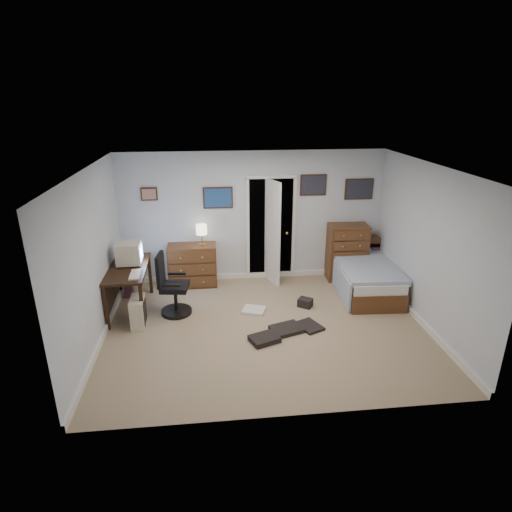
{
  "coord_description": "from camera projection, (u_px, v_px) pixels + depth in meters",
  "views": [
    {
      "loc": [
        -0.81,
        -5.86,
        3.45
      ],
      "look_at": [
        -0.12,
        0.3,
        1.1
      ],
      "focal_mm": 30.0,
      "sensor_mm": 36.0,
      "label": 1
    }
  ],
  "objects": [
    {
      "name": "floor",
      "position": [
        266.0,
        328.0,
        6.76
      ],
      "size": [
        5.0,
        4.0,
        0.02
      ],
      "primitive_type": "cube",
      "color": "tan",
      "rests_on": "ground"
    },
    {
      "name": "computer_desk",
      "position": [
        123.0,
        278.0,
        7.1
      ],
      "size": [
        0.65,
        1.36,
        0.78
      ],
      "rotation": [
        0.0,
        0.0,
        0.02
      ],
      "color": "black",
      "rests_on": "floor"
    },
    {
      "name": "crt_monitor",
      "position": [
        129.0,
        253.0,
        7.12
      ],
      "size": [
        0.41,
        0.38,
        0.37
      ],
      "rotation": [
        0.0,
        0.0,
        0.02
      ],
      "color": "beige",
      "rests_on": "computer_desk"
    },
    {
      "name": "keyboard",
      "position": [
        135.0,
        274.0,
        6.73
      ],
      "size": [
        0.16,
        0.42,
        0.02
      ],
      "primitive_type": "cube",
      "rotation": [
        0.0,
        0.0,
        0.02
      ],
      "color": "beige",
      "rests_on": "computer_desk"
    },
    {
      "name": "pc_tower",
      "position": [
        138.0,
        312.0,
        6.75
      ],
      "size": [
        0.22,
        0.44,
        0.47
      ],
      "rotation": [
        0.0,
        0.0,
        0.02
      ],
      "color": "beige",
      "rests_on": "floor"
    },
    {
      "name": "office_chair",
      "position": [
        172.0,
        291.0,
        7.06
      ],
      "size": [
        0.57,
        0.57,
        1.06
      ],
      "rotation": [
        0.0,
        0.0,
        -0.12
      ],
      "color": "black",
      "rests_on": "floor"
    },
    {
      "name": "media_stack",
      "position": [
        128.0,
        276.0,
        7.65
      ],
      "size": [
        0.16,
        0.16,
        0.8
      ],
      "primitive_type": "cube",
      "rotation": [
        0.0,
        0.0,
        -0.02
      ],
      "color": "maroon",
      "rests_on": "floor"
    },
    {
      "name": "low_dresser",
      "position": [
        193.0,
        265.0,
        8.14
      ],
      "size": [
        0.9,
        0.45,
        0.8
      ],
      "primitive_type": "cube",
      "rotation": [
        0.0,
        0.0,
        -0.0
      ],
      "color": "brown",
      "rests_on": "floor"
    },
    {
      "name": "table_lamp",
      "position": [
        202.0,
        230.0,
        7.92
      ],
      "size": [
        0.2,
        0.2,
        0.39
      ],
      "rotation": [
        0.0,
        0.0,
        -0.0
      ],
      "color": "gold",
      "rests_on": "low_dresser"
    },
    {
      "name": "doorway",
      "position": [
        269.0,
        225.0,
        8.55
      ],
      "size": [
        0.96,
        1.12,
        2.05
      ],
      "color": "black",
      "rests_on": "floor"
    },
    {
      "name": "tall_dresser",
      "position": [
        347.0,
        252.0,
        8.37
      ],
      "size": [
        0.77,
        0.48,
        1.11
      ],
      "primitive_type": "cube",
      "rotation": [
        0.0,
        0.0,
        -0.04
      ],
      "color": "brown",
      "rests_on": "floor"
    },
    {
      "name": "headboard_bookcase",
      "position": [
        368.0,
        255.0,
        8.57
      ],
      "size": [
        0.92,
        0.28,
        0.82
      ],
      "rotation": [
        0.0,
        0.0,
        -0.05
      ],
      "color": "brown",
      "rests_on": "floor"
    },
    {
      "name": "bed",
      "position": [
        364.0,
        276.0,
        7.93
      ],
      "size": [
        1.11,
        1.94,
        0.62
      ],
      "rotation": [
        0.0,
        0.0,
        -0.06
      ],
      "color": "brown",
      "rests_on": "floor"
    },
    {
      "name": "wall_posters",
      "position": [
        283.0,
        191.0,
        8.03
      ],
      "size": [
        4.38,
        0.04,
        0.6
      ],
      "color": "#331E11",
      "rests_on": "floor"
    },
    {
      "name": "floor_clutter",
      "position": [
        282.0,
        324.0,
        6.79
      ],
      "size": [
        1.27,
        1.4,
        0.15
      ],
      "rotation": [
        0.0,
        0.0,
        -0.25
      ],
      "color": "black",
      "rests_on": "floor"
    }
  ]
}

